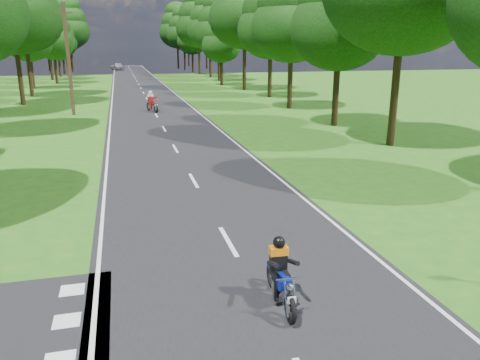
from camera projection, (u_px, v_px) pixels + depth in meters
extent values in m
plane|color=#235C15|center=(248.00, 276.00, 10.58)|extent=(160.00, 160.00, 0.00)
cube|color=black|center=(141.00, 88.00, 57.14)|extent=(7.00, 140.00, 0.02)
cube|color=silver|center=(228.00, 241.00, 12.44)|extent=(0.12, 2.00, 0.01)
cube|color=silver|center=(194.00, 180.00, 18.03)|extent=(0.12, 2.00, 0.01)
cube|color=silver|center=(175.00, 149.00, 23.61)|extent=(0.12, 2.00, 0.01)
cube|color=silver|center=(164.00, 129.00, 29.20)|extent=(0.12, 2.00, 0.01)
cube|color=silver|center=(156.00, 115.00, 34.79)|extent=(0.12, 2.00, 0.01)
cube|color=silver|center=(151.00, 106.00, 40.38)|extent=(0.12, 2.00, 0.01)
cube|color=silver|center=(147.00, 98.00, 45.96)|extent=(0.12, 2.00, 0.01)
cube|color=silver|center=(143.00, 93.00, 51.55)|extent=(0.12, 2.00, 0.01)
cube|color=silver|center=(141.00, 88.00, 57.14)|extent=(0.12, 2.00, 0.01)
cube|color=silver|center=(139.00, 84.00, 62.73)|extent=(0.12, 2.00, 0.01)
cube|color=silver|center=(137.00, 81.00, 68.31)|extent=(0.12, 2.00, 0.01)
cube|color=silver|center=(135.00, 78.00, 73.90)|extent=(0.12, 2.00, 0.01)
cube|color=silver|center=(134.00, 76.00, 79.49)|extent=(0.12, 2.00, 0.01)
cube|color=silver|center=(133.00, 74.00, 85.07)|extent=(0.12, 2.00, 0.01)
cube|color=silver|center=(132.00, 72.00, 90.66)|extent=(0.12, 2.00, 0.01)
cube|color=silver|center=(131.00, 71.00, 96.25)|extent=(0.12, 2.00, 0.01)
cube|color=silver|center=(130.00, 69.00, 101.84)|extent=(0.12, 2.00, 0.01)
cube|color=silver|center=(129.00, 68.00, 107.42)|extent=(0.12, 2.00, 0.01)
cube|color=silver|center=(129.00, 67.00, 113.01)|extent=(0.12, 2.00, 0.01)
cube|color=silver|center=(128.00, 66.00, 118.60)|extent=(0.12, 2.00, 0.01)
cube|color=silver|center=(113.00, 89.00, 56.36)|extent=(0.10, 140.00, 0.01)
cube|color=silver|center=(168.00, 87.00, 57.92)|extent=(0.10, 140.00, 0.01)
cube|color=silver|center=(67.00, 321.00, 8.84)|extent=(0.50, 0.50, 0.01)
cube|color=silver|center=(72.00, 290.00, 9.96)|extent=(0.50, 0.50, 0.01)
cylinder|color=black|center=(20.00, 80.00, 40.57)|extent=(0.40, 0.40, 4.32)
ellipsoid|color=black|center=(12.00, 15.00, 39.10)|extent=(7.56, 7.56, 6.42)
cylinder|color=black|center=(30.00, 74.00, 47.44)|extent=(0.40, 0.40, 4.40)
ellipsoid|color=black|center=(23.00, 18.00, 45.94)|extent=(7.71, 7.71, 6.55)
cylinder|color=black|center=(32.00, 75.00, 56.30)|extent=(0.40, 0.40, 3.20)
ellipsoid|color=black|center=(28.00, 41.00, 55.21)|extent=(5.60, 5.60, 4.76)
ellipsoid|color=black|center=(27.00, 27.00, 54.78)|extent=(4.80, 4.80, 4.08)
ellipsoid|color=black|center=(25.00, 13.00, 54.35)|extent=(3.60, 3.60, 3.06)
cylinder|color=black|center=(56.00, 72.00, 63.61)|extent=(0.40, 0.40, 3.22)
ellipsoid|color=black|center=(53.00, 41.00, 62.51)|extent=(5.64, 5.64, 4.79)
ellipsoid|color=black|center=(52.00, 29.00, 62.08)|extent=(4.83, 4.83, 4.11)
ellipsoid|color=black|center=(50.00, 16.00, 61.64)|extent=(3.62, 3.62, 3.08)
cylinder|color=black|center=(51.00, 68.00, 70.42)|extent=(0.40, 0.40, 3.61)
ellipsoid|color=black|center=(48.00, 37.00, 69.19)|extent=(6.31, 6.31, 5.37)
ellipsoid|color=black|center=(47.00, 24.00, 68.70)|extent=(5.41, 5.41, 4.60)
ellipsoid|color=black|center=(45.00, 12.00, 68.21)|extent=(4.06, 4.06, 3.45)
cylinder|color=black|center=(60.00, 69.00, 77.92)|extent=(0.40, 0.40, 2.67)
ellipsoid|color=black|center=(58.00, 48.00, 77.01)|extent=(4.67, 4.67, 3.97)
ellipsoid|color=black|center=(57.00, 40.00, 76.65)|extent=(4.00, 4.00, 3.40)
ellipsoid|color=black|center=(56.00, 32.00, 76.29)|extent=(3.00, 3.00, 2.55)
cylinder|color=black|center=(64.00, 65.00, 86.33)|extent=(0.40, 0.40, 3.09)
ellipsoid|color=black|center=(62.00, 44.00, 85.28)|extent=(5.40, 5.40, 4.59)
ellipsoid|color=black|center=(61.00, 35.00, 84.86)|extent=(4.63, 4.63, 3.93)
ellipsoid|color=black|center=(60.00, 26.00, 84.45)|extent=(3.47, 3.47, 2.95)
cylinder|color=black|center=(72.00, 60.00, 92.43)|extent=(0.40, 0.40, 4.48)
ellipsoid|color=black|center=(69.00, 31.00, 90.90)|extent=(7.84, 7.84, 6.66)
ellipsoid|color=black|center=(68.00, 19.00, 90.30)|extent=(6.72, 6.72, 5.71)
ellipsoid|color=black|center=(67.00, 7.00, 89.69)|extent=(5.04, 5.04, 4.28)
cylinder|color=black|center=(71.00, 60.00, 100.59)|extent=(0.40, 0.40, 4.09)
ellipsoid|color=black|center=(68.00, 35.00, 99.20)|extent=(7.16, 7.16, 6.09)
ellipsoid|color=black|center=(67.00, 26.00, 98.64)|extent=(6.14, 6.14, 5.22)
ellipsoid|color=black|center=(66.00, 16.00, 98.09)|extent=(4.61, 4.61, 3.92)
cylinder|color=black|center=(394.00, 101.00, 23.93)|extent=(0.40, 0.40, 4.56)
cylinder|color=black|center=(335.00, 99.00, 30.09)|extent=(0.40, 0.40, 3.49)
ellipsoid|color=black|center=(339.00, 28.00, 28.90)|extent=(6.12, 6.12, 5.20)
cylinder|color=black|center=(290.00, 86.00, 38.37)|extent=(0.40, 0.40, 3.69)
ellipsoid|color=black|center=(292.00, 28.00, 37.12)|extent=(6.46, 6.46, 5.49)
ellipsoid|color=black|center=(292.00, 4.00, 36.62)|extent=(5.54, 5.54, 4.71)
cylinder|color=black|center=(270.00, 78.00, 46.86)|extent=(0.40, 0.40, 3.74)
ellipsoid|color=black|center=(271.00, 30.00, 45.58)|extent=(6.55, 6.55, 5.57)
ellipsoid|color=black|center=(271.00, 10.00, 45.08)|extent=(5.62, 5.62, 4.77)
cylinder|color=black|center=(244.00, 70.00, 54.36)|extent=(0.40, 0.40, 4.64)
ellipsoid|color=black|center=(244.00, 18.00, 52.78)|extent=(8.12, 8.12, 6.91)
cylinder|color=black|center=(222.00, 74.00, 61.03)|extent=(0.40, 0.40, 2.91)
ellipsoid|color=black|center=(221.00, 45.00, 60.04)|extent=(5.09, 5.09, 4.33)
ellipsoid|color=black|center=(221.00, 34.00, 59.64)|extent=(4.36, 4.36, 3.71)
ellipsoid|color=black|center=(221.00, 22.00, 59.25)|extent=(3.27, 3.27, 2.78)
cylinder|color=black|center=(219.00, 68.00, 68.15)|extent=(0.40, 0.40, 3.88)
ellipsoid|color=black|center=(219.00, 33.00, 66.82)|extent=(6.78, 6.78, 5.77)
ellipsoid|color=black|center=(218.00, 19.00, 66.30)|extent=(5.81, 5.81, 4.94)
ellipsoid|color=black|center=(218.00, 5.00, 65.78)|extent=(4.36, 4.36, 3.71)
cylinder|color=black|center=(210.00, 64.00, 76.07)|extent=(0.40, 0.40, 4.18)
ellipsoid|color=black|center=(210.00, 31.00, 74.65)|extent=(7.31, 7.31, 6.21)
ellipsoid|color=black|center=(210.00, 18.00, 74.08)|extent=(6.27, 6.27, 5.33)
ellipsoid|color=black|center=(209.00, 4.00, 73.52)|extent=(4.70, 4.70, 4.00)
cylinder|color=black|center=(199.00, 61.00, 84.28)|extent=(0.40, 0.40, 4.63)
ellipsoid|color=black|center=(199.00, 28.00, 82.70)|extent=(8.11, 8.11, 6.89)
ellipsoid|color=black|center=(198.00, 14.00, 82.08)|extent=(6.95, 6.95, 5.91)
ellipsoid|color=black|center=(198.00, 1.00, 81.45)|extent=(5.21, 5.21, 4.43)
cylinder|color=black|center=(193.00, 63.00, 91.22)|extent=(0.40, 0.40, 3.36)
ellipsoid|color=black|center=(192.00, 41.00, 90.07)|extent=(5.88, 5.88, 5.00)
ellipsoid|color=black|center=(192.00, 32.00, 89.62)|extent=(5.04, 5.04, 4.29)
ellipsoid|color=black|center=(192.00, 23.00, 89.16)|extent=(3.78, 3.78, 3.21)
cylinder|color=black|center=(185.00, 60.00, 97.72)|extent=(0.40, 0.40, 4.09)
ellipsoid|color=black|center=(184.00, 35.00, 96.32)|extent=(7.15, 7.15, 6.08)
ellipsoid|color=black|center=(184.00, 25.00, 95.77)|extent=(6.13, 6.13, 5.21)
ellipsoid|color=black|center=(183.00, 15.00, 95.22)|extent=(4.60, 4.60, 3.91)
cylinder|color=black|center=(178.00, 58.00, 104.78)|extent=(0.40, 0.40, 4.48)
ellipsoid|color=black|center=(177.00, 33.00, 103.25)|extent=(7.84, 7.84, 6.66)
ellipsoid|color=black|center=(177.00, 22.00, 102.65)|extent=(6.72, 6.72, 5.71)
ellipsoid|color=black|center=(176.00, 12.00, 102.04)|extent=(5.04, 5.04, 4.28)
cylinder|color=black|center=(67.00, 59.00, 109.17)|extent=(0.40, 0.40, 3.84)
ellipsoid|color=black|center=(65.00, 38.00, 107.86)|extent=(6.72, 6.72, 5.71)
ellipsoid|color=black|center=(64.00, 30.00, 107.34)|extent=(5.76, 5.76, 4.90)
ellipsoid|color=black|center=(63.00, 21.00, 106.82)|extent=(4.32, 4.32, 3.67)
cylinder|color=black|center=(189.00, 58.00, 117.86)|extent=(0.40, 0.40, 4.16)
ellipsoid|color=black|center=(188.00, 36.00, 116.44)|extent=(7.28, 7.28, 6.19)
ellipsoid|color=black|center=(188.00, 28.00, 115.88)|extent=(6.24, 6.24, 5.30)
ellipsoid|color=black|center=(188.00, 19.00, 115.31)|extent=(4.68, 4.68, 3.98)
cylinder|color=black|center=(49.00, 62.00, 94.77)|extent=(0.40, 0.40, 3.52)
ellipsoid|color=black|center=(47.00, 40.00, 93.57)|extent=(6.16, 6.16, 5.24)
ellipsoid|color=black|center=(46.00, 31.00, 93.10)|extent=(5.28, 5.28, 4.49)
ellipsoid|color=black|center=(45.00, 22.00, 92.62)|extent=(3.96, 3.96, 3.37)
cylinder|color=black|center=(207.00, 58.00, 105.25)|extent=(0.40, 0.40, 4.48)
ellipsoid|color=black|center=(206.00, 33.00, 103.72)|extent=(7.84, 7.84, 6.66)
ellipsoid|color=black|center=(206.00, 22.00, 103.12)|extent=(6.72, 6.72, 5.71)
ellipsoid|color=black|center=(206.00, 12.00, 102.51)|extent=(5.04, 5.04, 4.28)
cylinder|color=#382616|center=(69.00, 60.00, 34.13)|extent=(0.26, 0.26, 8.00)
cube|color=#382616|center=(64.00, 12.00, 33.21)|extent=(1.20, 0.10, 0.10)
imported|color=#AEB0B5|center=(118.00, 66.00, 98.60)|extent=(3.01, 4.86, 1.54)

